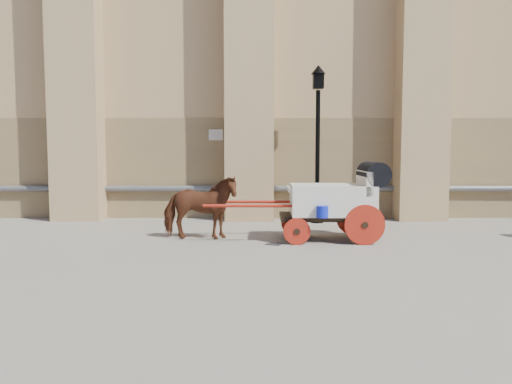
{
  "coord_description": "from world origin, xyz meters",
  "views": [
    {
      "loc": [
        -0.82,
        -10.97,
        2.02
      ],
      "look_at": [
        -0.81,
        0.3,
        1.09
      ],
      "focal_mm": 35.0,
      "sensor_mm": 36.0,
      "label": 1
    }
  ],
  "objects": [
    {
      "name": "ground",
      "position": [
        0.0,
        0.0,
        0.0
      ],
      "size": [
        90.0,
        90.0,
        0.0
      ],
      "primitive_type": "plane",
      "color": "slate",
      "rests_on": "ground"
    },
    {
      "name": "drain_grate_near",
      "position": [
        -0.41,
        -0.27,
        0.01
      ],
      "size": [
        0.41,
        0.41,
        0.01
      ],
      "primitive_type": "cube",
      "rotation": [
        0.0,
        0.0,
        -0.36
      ],
      "color": "black",
      "rests_on": "ground"
    },
    {
      "name": "horse",
      "position": [
        -2.09,
        0.35,
        0.73
      ],
      "size": [
        1.75,
        0.83,
        1.46
      ],
      "primitive_type": "imported",
      "rotation": [
        0.0,
        0.0,
        1.55
      ],
      "color": "brown",
      "rests_on": "ground"
    },
    {
      "name": "carriage",
      "position": [
        1.04,
        0.24,
        0.96
      ],
      "size": [
        4.08,
        1.45,
        1.78
      ],
      "rotation": [
        0.0,
        0.0,
        -0.02
      ],
      "color": "black",
      "rests_on": "ground"
    },
    {
      "name": "drain_grate_far",
      "position": [
        5.28,
        0.81,
        0.01
      ],
      "size": [
        0.37,
        0.37,
        0.01
      ],
      "primitive_type": "cube",
      "rotation": [
        0.0,
        0.0,
        0.17
      ],
      "color": "black",
      "rests_on": "ground"
    },
    {
      "name": "street_lamp",
      "position": [
        0.92,
        3.0,
        2.35
      ],
      "size": [
        0.41,
        0.41,
        4.39
      ],
      "color": "black",
      "rests_on": "ground"
    }
  ]
}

